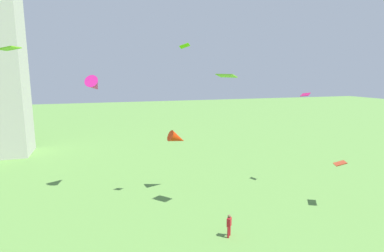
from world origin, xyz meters
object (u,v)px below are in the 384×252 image
(person_1, at_px, (229,224))
(kite_flying_1, at_px, (177,138))
(kite_flying_4, at_px, (9,48))
(kite_flying_6, at_px, (185,46))
(kite_flying_0, at_px, (340,163))
(kite_flying_3, at_px, (305,95))
(kite_flying_2, at_px, (227,76))
(kite_flying_5, at_px, (95,85))

(person_1, relative_size, kite_flying_1, 0.78)
(kite_flying_4, xyz_separation_m, kite_flying_6, (12.91, -0.39, 0.50))
(kite_flying_6, bearing_deg, person_1, 126.78)
(kite_flying_0, height_order, kite_flying_6, kite_flying_6)
(person_1, distance_m, kite_flying_3, 15.55)
(kite_flying_2, bearing_deg, kite_flying_0, 33.64)
(kite_flying_3, xyz_separation_m, kite_flying_6, (-12.17, 0.01, 4.25))
(kite_flying_0, bearing_deg, kite_flying_6, 97.01)
(kite_flying_0, height_order, kite_flying_4, kite_flying_4)
(kite_flying_3, bearing_deg, kite_flying_0, -26.50)
(kite_flying_0, xyz_separation_m, kite_flying_2, (-9.22, 2.57, 7.15))
(person_1, xyz_separation_m, kite_flying_0, (10.78, 1.77, 2.81))
(person_1, distance_m, kite_flying_4, 19.79)
(kite_flying_2, xyz_separation_m, kite_flying_3, (9.61, 2.80, -1.82))
(kite_flying_2, distance_m, kite_flying_6, 4.51)
(kite_flying_0, bearing_deg, kite_flying_5, 93.04)
(person_1, xyz_separation_m, kite_flying_3, (11.16, 7.15, 8.14))
(kite_flying_1, height_order, kite_flying_3, kite_flying_3)
(kite_flying_0, xyz_separation_m, kite_flying_5, (-19.03, 10.36, 6.25))
(kite_flying_5, bearing_deg, kite_flying_0, 172.58)
(kite_flying_1, distance_m, kite_flying_4, 15.24)
(kite_flying_5, bearing_deg, kite_flying_6, 166.72)
(person_1, distance_m, kite_flying_2, 10.98)
(kite_flying_1, height_order, kite_flying_6, kite_flying_6)
(kite_flying_0, xyz_separation_m, kite_flying_3, (0.39, 5.37, 5.32))
(kite_flying_5, bearing_deg, kite_flying_2, 162.71)
(kite_flying_1, height_order, kite_flying_4, kite_flying_4)
(kite_flying_6, bearing_deg, kite_flying_1, -60.87)
(kite_flying_2, relative_size, kite_flying_3, 1.71)
(person_1, xyz_separation_m, kite_flying_2, (1.55, 4.35, 9.96))
(kite_flying_3, relative_size, kite_flying_4, 0.62)
(kite_flying_1, relative_size, kite_flying_4, 1.25)
(kite_flying_3, bearing_deg, kite_flying_5, -126.77)
(person_1, xyz_separation_m, kite_flying_5, (-8.26, 12.13, 9.06))
(kite_flying_0, relative_size, kite_flying_6, 1.51)
(kite_flying_1, xyz_separation_m, kite_flying_4, (-12.89, -2.20, 7.82))
(person_1, height_order, kite_flying_1, kite_flying_1)
(kite_flying_1, xyz_separation_m, kite_flying_3, (12.18, -2.60, 4.08))
(kite_flying_0, distance_m, kite_flying_4, 26.93)
(kite_flying_6, bearing_deg, kite_flying_3, -151.27)
(kite_flying_2, xyz_separation_m, kite_flying_4, (-15.47, 3.20, 1.92))
(person_1, bearing_deg, kite_flying_0, -40.44)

